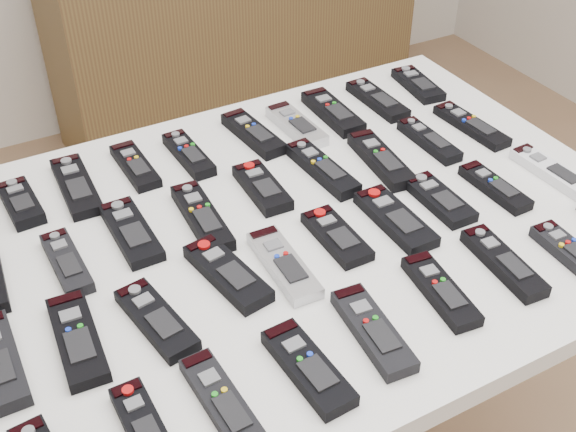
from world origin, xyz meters
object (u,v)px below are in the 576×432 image
remote_7 (333,112)px  remote_22 (228,273)px  remote_3 (135,166)px  remote_12 (131,232)px  remote_8 (377,100)px  remote_30 (144,427)px  remote_4 (189,154)px  remote_13 (202,217)px  remote_32 (308,368)px  remote_34 (441,291)px  remote_15 (322,169)px  remote_24 (337,236)px  remote_23 (284,264)px  remote_35 (503,262)px  table (288,250)px  remote_5 (253,134)px  remote_31 (223,403)px  remote_9 (418,85)px  remote_21 (156,320)px  remote_2 (76,186)px  remote_18 (471,126)px  remote_26 (439,199)px  remote_14 (262,187)px  remote_17 (429,140)px  remote_6 (296,126)px  remote_20 (77,339)px  remote_1 (21,203)px  sideboard (241,32)px  remote_25 (395,219)px  remote_36 (569,251)px  remote_33 (373,330)px  remote_11 (67,263)px  remote_16 (381,160)px

remote_7 → remote_22: bearing=-138.4°
remote_3 → remote_7: bearing=-2.4°
remote_12 → remote_3: bearing=68.7°
remote_8 → remote_30: same height
remote_4 → remote_7: (0.34, 0.01, 0.00)m
remote_3 → remote_13: bearing=-78.6°
remote_32 → remote_34: 0.26m
remote_15 → remote_24: (-0.08, -0.19, -0.00)m
remote_22 → remote_23: (0.09, -0.02, -0.00)m
remote_30 → remote_35: 0.62m
table → remote_5: remote_5 is taller
remote_7 → remote_31: (-0.53, -0.59, -0.00)m
remote_9 → remote_21: same height
remote_2 → remote_31: (0.03, -0.58, 0.00)m
remote_18 → remote_26: (-0.22, -0.18, 0.00)m
remote_14 → remote_17: size_ratio=0.93×
remote_7 → remote_9: size_ratio=1.19×
remote_6 → remote_20: bearing=-149.3°
remote_4 → remote_8: remote_4 is taller
remote_2 → remote_9: 0.80m
remote_2 → remote_9: bearing=3.7°
remote_1 → remote_4: remote_1 is taller
remote_31 → remote_12: bearing=85.9°
remote_7 → remote_30: 0.86m
sideboard → remote_25: size_ratio=8.38×
remote_26 → remote_35: bearing=-94.7°
table → remote_1: size_ratio=9.26×
remote_36 → remote_15: bearing=122.8°
remote_8 → remote_22: remote_22 is taller
remote_9 → remote_21: size_ratio=0.92×
remote_3 → remote_23: bearing=-74.7°
remote_13 → remote_35: 0.52m
remote_20 → remote_14: bearing=30.8°
remote_7 → remote_33: same height
remote_12 → remote_26: same height
remote_8 → remote_18: bearing=-60.0°
remote_12 → remote_33: size_ratio=1.01×
remote_22 → remote_23: 0.09m
remote_7 → remote_23: 0.50m
remote_1 → remote_32: bearing=-68.1°
remote_6 → remote_11: bearing=-162.2°
remote_26 → remote_34: same height
remote_9 → remote_33: bearing=-125.2°
remote_5 → remote_35: (0.18, -0.56, 0.00)m
remote_2 → remote_4: 0.23m
remote_16 → remote_24: bearing=-135.9°
remote_16 → remote_20: bearing=-159.0°
remote_1 → remote_7: size_ratio=0.73×
remote_33 → remote_3: bearing=110.4°
table → remote_2: remote_2 is taller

